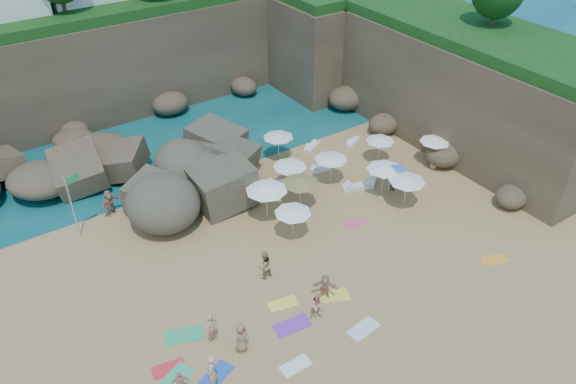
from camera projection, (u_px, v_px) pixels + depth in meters
ground at (288, 256)px, 32.63m from camera, size 120.00×120.00×0.00m
seawater at (110, 81)px, 52.99m from camera, size 120.00×120.00×0.00m
cliff_back at (145, 52)px, 48.23m from camera, size 44.00×8.00×8.00m
cliff_right at (430, 73)px, 44.51m from camera, size 8.00×30.00×8.00m
cliff_corner at (319, 35)px, 51.74m from camera, size 10.00×12.00×8.00m
rock_promontory at (25, 187)px, 38.43m from camera, size 12.00×7.00×2.00m
rock_outcrop at (184, 193)px, 37.83m from camera, size 9.66×8.40×3.25m
flag_pole at (72, 198)px, 32.56m from camera, size 0.84×0.26×4.38m
parasol_0 at (331, 157)px, 37.87m from camera, size 2.27×2.27×2.15m
parasol_1 at (278, 135)px, 40.44m from camera, size 2.23×2.23×2.10m
parasol_2 at (290, 164)px, 37.13m from camera, size 2.26×2.26×2.14m
parasol_3 at (380, 139)px, 40.21m from camera, size 2.10×2.10×1.99m
parasol_4 at (436, 140)px, 39.91m from camera, size 2.23×2.23×2.11m
parasol_5 at (266, 188)px, 34.34m from camera, size 2.63×2.63×2.48m
parasol_6 at (300, 181)px, 35.32m from camera, size 2.40×2.40×2.27m
parasol_8 at (407, 179)px, 35.53m from camera, size 2.36×2.36×2.23m
parasol_9 at (293, 211)px, 32.99m from camera, size 2.23×2.23×2.11m
parasol_10 at (391, 168)px, 36.72m from camera, size 2.29×2.29×2.16m
parasol_11 at (385, 167)px, 36.69m from camera, size 2.40×2.40×2.26m
lounger_0 at (312, 147)px, 42.64m from camera, size 1.87×1.40×0.28m
lounger_1 at (277, 184)px, 38.49m from camera, size 1.89×1.15×0.28m
lounger_2 at (353, 142)px, 43.29m from camera, size 1.61×1.13×0.24m
lounger_3 at (320, 169)px, 40.06m from camera, size 1.65×0.92×0.24m
lounger_4 at (355, 187)px, 38.20m from camera, size 1.94×1.21×0.29m
lounger_5 at (372, 181)px, 38.84m from camera, size 1.58×1.39×0.25m
towel_0 at (216, 376)px, 25.78m from camera, size 1.93×1.47×0.03m
towel_3 at (174, 381)px, 25.57m from camera, size 2.13×1.66×0.03m
towel_4 at (332, 296)px, 29.94m from camera, size 2.05×1.58×0.03m
towel_5 at (296, 366)px, 26.25m from camera, size 1.48×0.74×0.03m
towel_6 at (292, 325)px, 28.27m from camera, size 1.98×1.17×0.03m
towel_7 at (169, 368)px, 26.12m from camera, size 1.66×1.03×0.03m
towel_9 at (355, 223)px, 35.16m from camera, size 1.67×0.92×0.03m
towel_10 at (495, 260)px, 32.30m from camera, size 1.76×1.33×0.03m
towel_11 at (184, 335)px, 27.74m from camera, size 2.15×1.56×0.03m
towel_12 at (283, 304)px, 29.49m from camera, size 1.68×1.07×0.03m
towel_13 at (363, 329)px, 28.09m from camera, size 1.76×1.03×0.03m
person_stand_0 at (212, 328)px, 26.95m from camera, size 0.77×0.63×1.81m
person_stand_1 at (264, 265)px, 30.66m from camera, size 0.92×0.75×1.77m
person_stand_2 at (252, 156)px, 40.08m from camera, size 1.26×0.76×1.81m
person_stand_3 at (393, 178)px, 37.66m from camera, size 0.97×1.12×1.81m
person_stand_4 at (435, 159)px, 39.98m from camera, size 0.70×0.84×1.50m
person_stand_5 at (109, 202)px, 35.45m from camera, size 1.68×1.08×1.76m
person_stand_6 at (211, 372)px, 24.82m from camera, size 0.74×0.84×1.94m
person_lie_2 at (242, 347)px, 26.90m from camera, size 1.31×1.86×0.45m
person_lie_3 at (325, 294)px, 29.85m from camera, size 1.95×1.96×0.38m
person_lie_5 at (317, 313)px, 28.57m from camera, size 1.36×1.78×0.61m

